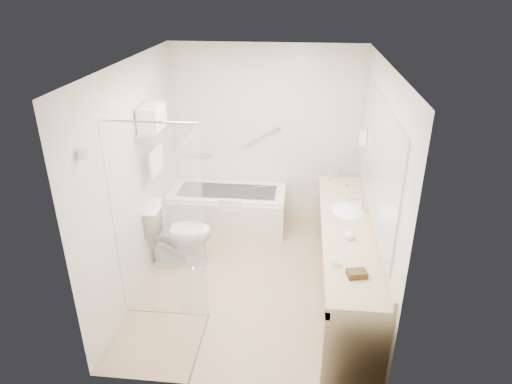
# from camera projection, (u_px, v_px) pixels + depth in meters

# --- Properties ---
(floor) EXTENTS (3.20, 3.20, 0.00)m
(floor) POSITION_uv_depth(u_px,v_px,m) (253.00, 279.00, 5.41)
(floor) COLOR #A28164
(floor) RESTS_ON ground
(ceiling) EXTENTS (2.60, 3.20, 0.10)m
(ceiling) POSITION_uv_depth(u_px,v_px,m) (253.00, 63.00, 4.35)
(ceiling) COLOR silver
(ceiling) RESTS_ON wall_back
(wall_back) EXTENTS (2.60, 0.10, 2.50)m
(wall_back) POSITION_uv_depth(u_px,v_px,m) (266.00, 136.00, 6.32)
(wall_back) COLOR beige
(wall_back) RESTS_ON ground
(wall_front) EXTENTS (2.60, 0.10, 2.50)m
(wall_front) POSITION_uv_depth(u_px,v_px,m) (230.00, 268.00, 3.44)
(wall_front) COLOR beige
(wall_front) RESTS_ON ground
(wall_left) EXTENTS (0.10, 3.20, 2.50)m
(wall_left) POSITION_uv_depth(u_px,v_px,m) (136.00, 178.00, 5.00)
(wall_left) COLOR beige
(wall_left) RESTS_ON ground
(wall_right) EXTENTS (0.10, 3.20, 2.50)m
(wall_right) POSITION_uv_depth(u_px,v_px,m) (377.00, 188.00, 4.76)
(wall_right) COLOR beige
(wall_right) RESTS_ON ground
(bathtub) EXTENTS (1.60, 0.73, 0.59)m
(bathtub) POSITION_uv_depth(u_px,v_px,m) (228.00, 209.00, 6.46)
(bathtub) COLOR white
(bathtub) RESTS_ON floor
(grab_bar_short) EXTENTS (0.40, 0.03, 0.03)m
(grab_bar_short) POSITION_uv_depth(u_px,v_px,m) (199.00, 155.00, 6.50)
(grab_bar_short) COLOR silver
(grab_bar_short) RESTS_ON wall_back
(grab_bar_long) EXTENTS (0.53, 0.03, 0.33)m
(grab_bar_long) POSITION_uv_depth(u_px,v_px,m) (262.00, 137.00, 6.29)
(grab_bar_long) COLOR silver
(grab_bar_long) RESTS_ON wall_back
(shower_enclosure) EXTENTS (0.96, 0.91, 2.11)m
(shower_enclosure) POSITION_uv_depth(u_px,v_px,m) (174.00, 239.00, 4.19)
(shower_enclosure) COLOR silver
(shower_enclosure) RESTS_ON floor
(towel_shelf) EXTENTS (0.24, 0.55, 0.81)m
(towel_shelf) POSITION_uv_depth(u_px,v_px,m) (152.00, 125.00, 5.09)
(towel_shelf) COLOR silver
(towel_shelf) RESTS_ON wall_left
(vanity_counter) EXTENTS (0.55, 2.70, 0.95)m
(vanity_counter) POSITION_uv_depth(u_px,v_px,m) (346.00, 244.00, 4.91)
(vanity_counter) COLOR tan
(vanity_counter) RESTS_ON floor
(sink) EXTENTS (0.40, 0.52, 0.14)m
(sink) POSITION_uv_depth(u_px,v_px,m) (348.00, 212.00, 5.19)
(sink) COLOR white
(sink) RESTS_ON vanity_counter
(faucet) EXTENTS (0.03, 0.03, 0.14)m
(faucet) POSITION_uv_depth(u_px,v_px,m) (361.00, 204.00, 5.13)
(faucet) COLOR silver
(faucet) RESTS_ON vanity_counter
(mirror) EXTENTS (0.02, 2.00, 1.20)m
(mirror) POSITION_uv_depth(u_px,v_px,m) (381.00, 167.00, 4.50)
(mirror) COLOR #A7ADB3
(mirror) RESTS_ON wall_right
(hairdryer_unit) EXTENTS (0.08, 0.10, 0.18)m
(hairdryer_unit) POSITION_uv_depth(u_px,v_px,m) (363.00, 138.00, 5.62)
(hairdryer_unit) COLOR white
(hairdryer_unit) RESTS_ON wall_right
(toilet) EXTENTS (0.86, 0.55, 0.79)m
(toilet) POSITION_uv_depth(u_px,v_px,m) (179.00, 233.00, 5.60)
(toilet) COLOR white
(toilet) RESTS_ON floor
(amenity_basket) EXTENTS (0.19, 0.15, 0.06)m
(amenity_basket) POSITION_uv_depth(u_px,v_px,m) (357.00, 274.00, 4.01)
(amenity_basket) COLOR #442E18
(amenity_basket) RESTS_ON vanity_counter
(soap_bottle_a) EXTENTS (0.08, 0.13, 0.06)m
(soap_bottle_a) POSITION_uv_depth(u_px,v_px,m) (335.00, 263.00, 4.17)
(soap_bottle_a) COLOR white
(soap_bottle_a) RESTS_ON vanity_counter
(soap_bottle_b) EXTENTS (0.11, 0.14, 0.09)m
(soap_bottle_b) POSITION_uv_depth(u_px,v_px,m) (350.00, 235.00, 4.58)
(soap_bottle_b) COLOR white
(soap_bottle_b) RESTS_ON vanity_counter
(water_bottle_left) EXTENTS (0.06, 0.06, 0.19)m
(water_bottle_left) POSITION_uv_depth(u_px,v_px,m) (331.00, 173.00, 5.92)
(water_bottle_left) COLOR silver
(water_bottle_left) RESTS_ON vanity_counter
(water_bottle_mid) EXTENTS (0.05, 0.05, 0.17)m
(water_bottle_mid) POSITION_uv_depth(u_px,v_px,m) (335.00, 174.00, 5.92)
(water_bottle_mid) COLOR silver
(water_bottle_mid) RESTS_ON vanity_counter
(water_bottle_right) EXTENTS (0.07, 0.07, 0.22)m
(water_bottle_right) POSITION_uv_depth(u_px,v_px,m) (346.00, 193.00, 5.35)
(water_bottle_right) COLOR silver
(water_bottle_right) RESTS_ON vanity_counter
(drinking_glass_near) EXTENTS (0.08, 0.08, 0.08)m
(drinking_glass_near) POSITION_uv_depth(u_px,v_px,m) (328.00, 178.00, 5.92)
(drinking_glass_near) COLOR silver
(drinking_glass_near) RESTS_ON vanity_counter
(drinking_glass_far) EXTENTS (0.08, 0.08, 0.09)m
(drinking_glass_far) POSITION_uv_depth(u_px,v_px,m) (344.00, 202.00, 5.25)
(drinking_glass_far) COLOR silver
(drinking_glass_far) RESTS_ON vanity_counter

